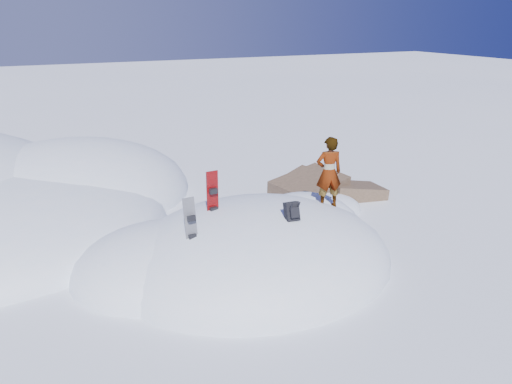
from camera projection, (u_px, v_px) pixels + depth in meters
name	position (u px, v px, depth m)	size (l,w,h in m)	color
ground	(256.00, 263.00, 12.51)	(120.00, 120.00, 0.00)	white
snow_mound	(246.00, 260.00, 12.64)	(8.00, 6.00, 3.00)	white
rock_outcrop	(318.00, 202.00, 16.57)	(4.68, 4.41, 1.68)	brown
snowboard_red	(213.00, 202.00, 12.04)	(0.30, 0.16, 1.60)	#B2090D
snowboard_dark	(191.00, 229.00, 10.93)	(0.29, 0.26, 1.44)	black
backpack	(292.00, 211.00, 11.47)	(0.34, 0.42, 0.52)	black
gear_pile	(193.00, 308.00, 10.36)	(0.95, 0.80, 0.25)	black
person	(329.00, 172.00, 12.88)	(0.69, 0.45, 1.89)	slate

